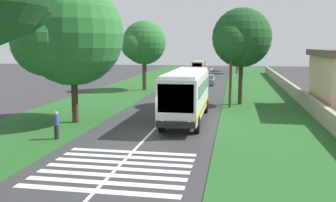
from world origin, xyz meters
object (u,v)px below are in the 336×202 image
object	(u,v)px
trailing_car_1	(208,80)
trailing_car_2	(191,75)
coach_bus	(187,92)
trailing_car_0	(176,86)
roadside_tree_left_2	(143,44)
roadside_tree_right_0	(238,40)
roadside_tree_left_1	(71,37)
roadside_tree_right_1	(240,39)
trailing_minibus_0	(199,66)
utility_pole	(231,64)
pedestrian	(56,125)
roadside_tree_right_2	(237,43)

from	to	relation	value
trailing_car_1	trailing_car_2	bearing A→B (deg)	22.66
coach_bus	trailing_car_0	distance (m)	17.67
roadside_tree_left_2	roadside_tree_right_0	size ratio (longest dim) A/B	0.96
trailing_car_0	roadside_tree_left_1	distance (m)	20.58
trailing_car_0	roadside_tree_right_1	bearing A→B (deg)	-140.02
trailing_minibus_0	trailing_car_1	bearing A→B (deg)	-170.61
trailing_car_1	trailing_car_0	bearing A→B (deg)	158.93
trailing_car_2	utility_pole	world-z (taller)	utility_pole
roadside_tree_right_1	trailing_car_1	bearing A→B (deg)	13.39
roadside_tree_left_1	roadside_tree_right_1	distance (m)	15.88
pedestrian	coach_bus	bearing A→B (deg)	-44.65
roadside_tree_right_1	utility_pole	size ratio (longest dim) A/B	1.20
pedestrian	trailing_minibus_0	bearing A→B (deg)	-3.99
trailing_car_1	pedestrian	distance (m)	33.51
trailing_car_1	roadside_tree_right_1	world-z (taller)	roadside_tree_right_1
roadside_tree_left_2	roadside_tree_right_2	xyz separation A→B (m)	(30.00, -11.56, 0.24)
coach_bus	trailing_car_0	xyz separation A→B (m)	(17.24, 3.55, -1.48)
roadside_tree_right_2	pedestrian	xyz separation A→B (m)	(-54.87, 10.81, -5.08)
trailing_car_0	trailing_car_2	distance (m)	16.43
trailing_car_1	utility_pole	size ratio (longest dim) A/B	0.58
roadside_tree_left_2	pedestrian	world-z (taller)	roadside_tree_left_2
trailing_car_0	roadside_tree_right_2	size ratio (longest dim) A/B	0.51
coach_bus	roadside_tree_right_0	xyz separation A→B (m)	(55.59, -4.12, 4.44)
trailing_car_2	roadside_tree_left_2	world-z (taller)	roadside_tree_left_2
trailing_car_2	roadside_tree_right_0	world-z (taller)	roadside_tree_right_0
roadside_tree_right_2	pedestrian	bearing A→B (deg)	168.85
roadside_tree_right_0	roadside_tree_right_1	distance (m)	47.23
trailing_car_0	pedestrian	distance (m)	24.52
roadside_tree_left_2	coach_bus	bearing A→B (deg)	-156.62
trailing_minibus_0	roadside_tree_right_2	distance (m)	9.09
coach_bus	trailing_car_1	size ratio (longest dim) A/B	2.60
coach_bus	roadside_tree_right_2	bearing A→B (deg)	-4.61
trailing_minibus_0	roadside_tree_right_1	bearing A→B (deg)	-168.67
trailing_car_0	roadside_tree_left_1	world-z (taller)	roadside_tree_left_1
coach_bus	roadside_tree_left_2	distance (m)	19.75
trailing_minibus_0	pedestrian	distance (m)	51.72
coach_bus	roadside_tree_right_2	xyz separation A→B (m)	(47.83, -3.86, 3.84)
roadside_tree_left_1	utility_pole	distance (m)	14.21
roadside_tree_right_1	trailing_car_2	bearing A→B (deg)	16.38
trailing_car_1	roadside_tree_right_0	distance (m)	30.70
trailing_minibus_0	roadside_tree_left_2	distance (m)	27.40
roadside_tree_right_0	roadside_tree_right_2	world-z (taller)	roadside_tree_right_0
roadside_tree_right_1	coach_bus	bearing A→B (deg)	155.10
roadside_tree_right_2	trailing_car_0	bearing A→B (deg)	166.38
roadside_tree_left_2	utility_pole	world-z (taller)	roadside_tree_left_2
roadside_tree_left_1	roadside_tree_left_2	world-z (taller)	roadside_tree_left_1
roadside_tree_right_0	trailing_car_1	bearing A→B (deg)	171.63
trailing_minibus_0	roadside_tree_right_0	xyz separation A→B (m)	(11.04, -7.49, 5.04)
coach_bus	trailing_car_0	bearing A→B (deg)	11.65
coach_bus	roadside_tree_right_2	distance (m)	48.14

